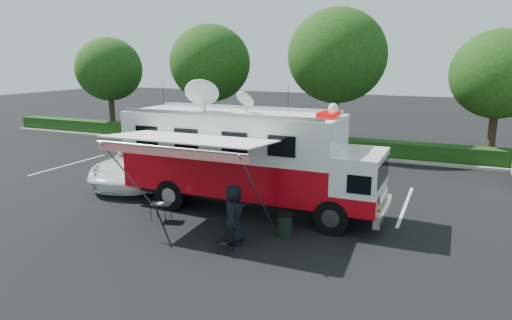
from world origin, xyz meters
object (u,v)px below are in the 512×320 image
Objects in this scene: command_truck at (249,158)px; folding_table at (161,205)px; trash_bin at (285,225)px; white_suv at (146,181)px.

folding_table is (-2.42, -2.41, -1.49)m from command_truck.
trash_bin is (4.68, 0.39, -0.20)m from folding_table.
command_truck reaches higher than trash_bin.
trash_bin is at bearing -41.83° from command_truck.
folding_table is 4.70m from trash_bin.
command_truck is at bearing 44.88° from folding_table.
white_suv is 7.54× the size of folding_table.
command_truck is 6.91m from white_suv.
command_truck reaches higher than folding_table.
trash_bin is at bearing 4.82° from folding_table.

